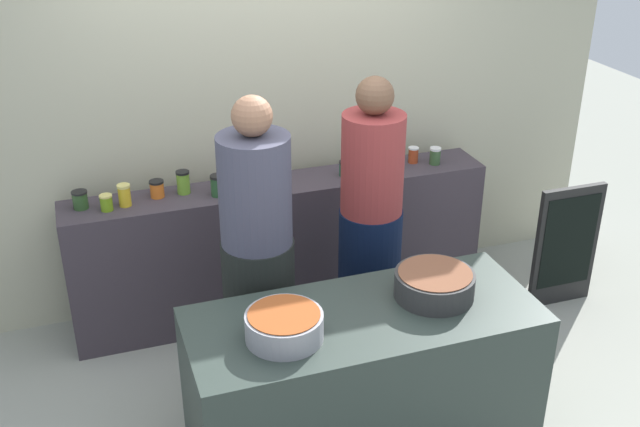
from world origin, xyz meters
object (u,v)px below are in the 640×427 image
cooking_pot_center (434,284)px  preserve_jar_8 (344,168)px  preserve_jar_4 (183,182)px  preserve_jar_5 (218,185)px  preserve_jar_7 (262,173)px  cook_with_tongs (258,270)px  preserve_jar_9 (375,158)px  preserve_jar_0 (80,200)px  cooking_pot_left (284,326)px  preserve_jar_10 (389,156)px  preserve_jar_12 (435,156)px  preserve_jar_2 (124,195)px  preserve_jar_3 (157,189)px  chalkboard_sign (566,246)px  preserve_jar_11 (413,155)px  cook_in_cap (370,235)px  preserve_jar_1 (106,203)px  preserve_jar_6 (232,178)px

cooking_pot_center → preserve_jar_8: bearing=88.6°
preserve_jar_4 → preserve_jar_5: (0.19, -0.10, -0.01)m
preserve_jar_7 → cook_with_tongs: size_ratio=0.08×
preserve_jar_9 → cook_with_tongs: size_ratio=0.06×
preserve_jar_0 → cooking_pot_left: size_ratio=0.30×
preserve_jar_10 → preserve_jar_12: (0.29, -0.09, 0.00)m
preserve_jar_2 → preserve_jar_3: preserve_jar_2 is taller
cooking_pot_center → chalkboard_sign: bearing=30.1°
cooking_pot_left → cooking_pot_center: bearing=7.2°
preserve_jar_11 → preserve_jar_7: bearing=-179.6°
cooking_pot_center → chalkboard_sign: (1.41, 0.82, -0.45)m
preserve_jar_9 → preserve_jar_10: same height
preserve_jar_8 → preserve_jar_10: bearing=13.3°
preserve_jar_8 → chalkboard_sign: (1.37, -0.53, -0.53)m
preserve_jar_5 → chalkboard_sign: (2.20, -0.49, -0.55)m
chalkboard_sign → preserve_jar_8: bearing=158.9°
preserve_jar_0 → cook_in_cap: (1.56, -0.63, -0.18)m
preserve_jar_8 → cooking_pot_left: bearing=-119.8°
preserve_jar_8 → preserve_jar_0: bearing=178.4°
preserve_jar_8 → preserve_jar_4: bearing=176.4°
preserve_jar_0 → preserve_jar_3: preserve_jar_0 is taller
preserve_jar_4 → preserve_jar_5: preserve_jar_4 is taller
preserve_jar_5 → chalkboard_sign: preserve_jar_5 is taller
preserve_jar_4 → preserve_jar_7: same height
cook_in_cap → preserve_jar_9: bearing=65.9°
chalkboard_sign → preserve_jar_11: bearing=145.7°
cook_in_cap → preserve_jar_11: bearing=48.7°
preserve_jar_8 → preserve_jar_12: bearing=-1.2°
preserve_jar_8 → cooking_pot_center: preserve_jar_8 is taller
preserve_jar_4 → chalkboard_sign: (2.39, -0.60, -0.55)m
preserve_jar_0 → chalkboard_sign: bearing=-10.9°
preserve_jar_10 → chalkboard_sign: preserve_jar_10 is taller
preserve_jar_5 → preserve_jar_0: bearing=174.0°
preserve_jar_8 → preserve_jar_1: bearing=-178.8°
preserve_jar_9 → cooking_pot_center: size_ratio=0.28×
preserve_jar_2 → cooking_pot_center: size_ratio=0.34×
preserve_jar_5 → cooking_pot_left: size_ratio=0.37×
preserve_jar_7 → preserve_jar_11: size_ratio=1.34×
preserve_jar_10 → cooking_pot_left: (-1.17, -1.53, -0.08)m
preserve_jar_3 → preserve_jar_4: size_ratio=0.74×
preserve_jar_0 → preserve_jar_6: (0.90, -0.02, 0.02)m
preserve_jar_4 → chalkboard_sign: 2.52m
preserve_jar_8 → preserve_jar_12: size_ratio=0.86×
preserve_jar_0 → preserve_jar_3: bearing=1.8°
preserve_jar_0 → preserve_jar_10: bearing=1.0°
preserve_jar_3 → cooking_pot_center: preserve_jar_3 is taller
cook_with_tongs → cooking_pot_center: bearing=-38.0°
cooking_pot_left → preserve_jar_0: bearing=117.9°
cooking_pot_center → preserve_jar_5: bearing=121.2°
preserve_jar_1 → cook_with_tongs: cook_with_tongs is taller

